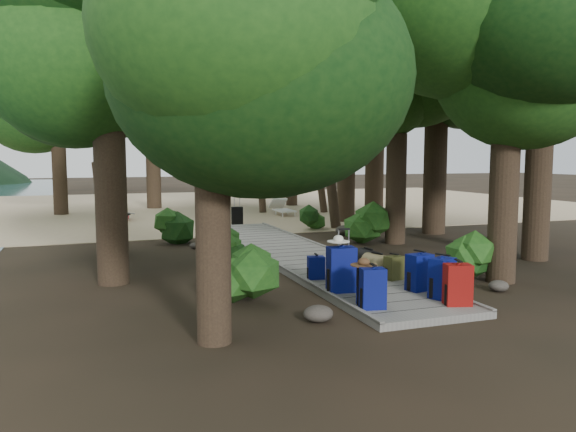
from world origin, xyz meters
name	(u,v)px	position (x,y,z in m)	size (l,w,h in m)	color
ground	(312,264)	(0.00, 0.00, 0.00)	(120.00, 120.00, 0.00)	black
sand_beach	(192,206)	(0.00, 16.00, 0.01)	(40.00, 22.00, 0.02)	tan
boardwalk	(297,254)	(0.00, 1.00, 0.06)	(2.00, 12.00, 0.12)	slate
backpack_left_a	(373,286)	(-0.71, -4.23, 0.47)	(0.37, 0.26, 0.70)	#030C6A
backpack_left_b	(367,285)	(-0.65, -3.95, 0.43)	(0.33, 0.24, 0.62)	black
backpack_left_c	(341,267)	(-0.70, -3.07, 0.55)	(0.47, 0.33, 0.87)	#030C6A
backpack_left_d	(316,266)	(-0.73, -1.98, 0.36)	(0.32, 0.23, 0.48)	#030C6A
backpack_right_a	(458,282)	(0.65, -4.49, 0.48)	(0.40, 0.29, 0.72)	maroon
backpack_right_b	(442,276)	(0.68, -4.03, 0.49)	(0.41, 0.29, 0.74)	#030C6A
backpack_right_c	(419,270)	(0.63, -3.44, 0.48)	(0.42, 0.30, 0.71)	#030C6A
backpack_right_d	(394,267)	(0.65, -2.53, 0.37)	(0.33, 0.24, 0.50)	#393919
duffel_right_khaki	(377,263)	(0.65, -1.87, 0.31)	(0.38, 0.57, 0.38)	olive
duffel_right_black	(368,259)	(0.74, -1.33, 0.31)	(0.38, 0.61, 0.38)	black
suitcase_on_boardwalk	(343,271)	(-0.55, -2.83, 0.43)	(0.40, 0.22, 0.62)	black
lone_suitcase_on_sand	(237,216)	(0.24, 7.87, 0.34)	(0.40, 0.23, 0.64)	black
hat_brown	(364,261)	(-0.70, -3.91, 0.80)	(0.42, 0.42, 0.13)	#51351E
hat_white	(338,238)	(-0.73, -3.01, 1.05)	(0.39, 0.39, 0.13)	silver
kayak	(125,216)	(-3.51, 10.68, 0.18)	(0.69, 3.17, 0.32)	#B80F13
sun_lounger	(284,207)	(2.91, 10.34, 0.35)	(0.67, 2.06, 0.67)	silver
tree_right_a	(508,77)	(2.80, -2.94, 3.95)	(4.74, 4.74, 7.91)	black
tree_right_b	(543,74)	(5.25, -1.24, 4.37)	(4.89, 4.89, 8.73)	black
tree_right_c	(398,98)	(3.41, 2.14, 4.08)	(4.72, 4.72, 8.16)	black
tree_right_d	(438,69)	(5.66, 3.57, 5.19)	(5.67, 5.67, 10.39)	black
tree_right_e	(347,92)	(4.41, 7.51, 4.85)	(5.39, 5.39, 9.71)	black
tree_right_f	(376,82)	(6.30, 8.81, 5.47)	(6.12, 6.12, 10.94)	black
tree_left_a	(211,91)	(-3.27, -4.64, 3.28)	(3.93, 3.93, 6.55)	black
tree_left_b	(106,58)	(-4.38, -0.54, 4.28)	(4.76, 4.76, 8.56)	black
tree_left_c	(107,99)	(-4.27, 2.90, 3.87)	(4.45, 4.45, 7.74)	black
tree_back_a	(152,104)	(-1.85, 15.63, 4.94)	(5.70, 5.70, 9.87)	black
tree_back_b	(223,111)	(1.69, 16.11, 4.74)	(5.31, 5.31, 9.48)	black
tree_back_c	(292,125)	(4.89, 14.87, 4.06)	(4.51, 4.51, 8.13)	black
tree_back_d	(57,115)	(-5.93, 13.87, 4.21)	(5.05, 5.05, 8.42)	black
palm_right_a	(337,109)	(3.35, 6.07, 4.07)	(4.78, 4.78, 8.15)	#194413
palm_right_b	(322,116)	(4.97, 11.23, 4.25)	(4.40, 4.40, 8.49)	#194413
palm_right_c	(266,135)	(2.65, 12.00, 3.40)	(4.28, 4.28, 6.81)	#194413
palm_left_a	(93,124)	(-4.59, 6.96, 3.46)	(4.35, 4.35, 6.92)	#194413
rock_left_a	(318,314)	(-1.62, -4.23, 0.12)	(0.45, 0.41, 0.25)	#4C473F
rock_left_b	(233,289)	(-2.40, -2.13, 0.09)	(0.33, 0.29, 0.18)	#4C473F
rock_left_c	(229,256)	(-1.72, 0.97, 0.13)	(0.48, 0.43, 0.26)	#4C473F
rock_left_d	(195,246)	(-2.14, 3.08, 0.08)	(0.30, 0.27, 0.17)	#4C473F
rock_right_a	(499,286)	(2.22, -3.58, 0.10)	(0.37, 0.34, 0.21)	#4C473F
rock_right_b	(426,261)	(2.31, -1.11, 0.11)	(0.42, 0.37, 0.23)	#4C473F
rock_right_c	(342,247)	(1.44, 1.51, 0.09)	(0.31, 0.28, 0.17)	#4C473F
rock_right_d	(344,230)	(2.75, 4.11, 0.16)	(0.57, 0.51, 0.31)	#4C473F
shrub_left_a	(243,274)	(-2.39, -2.81, 0.50)	(1.11, 1.11, 1.00)	#194615
shrub_left_b	(231,247)	(-1.69, 0.85, 0.36)	(0.80, 0.80, 0.72)	#194615
shrub_left_c	(174,225)	(-2.53, 4.29, 0.50)	(1.12, 1.12, 1.01)	#194615
shrub_right_a	(471,257)	(2.36, -2.60, 0.47)	(1.04, 1.04, 0.94)	#194615
shrub_right_b	(368,224)	(2.63, 2.29, 0.56)	(1.25, 1.25, 1.12)	#194615
shrub_right_c	(314,220)	(2.30, 5.59, 0.34)	(0.76, 0.76, 0.69)	#194615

